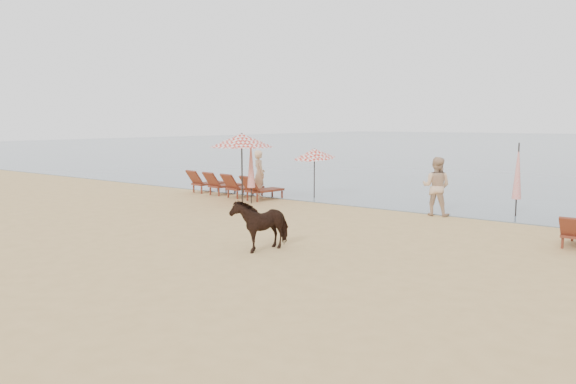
# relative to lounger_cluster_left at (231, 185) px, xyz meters

# --- Properties ---
(ground) EXTENTS (120.00, 120.00, 0.00)m
(ground) POSITION_rel_lounger_cluster_left_xyz_m (6.34, -9.47, -0.48)
(ground) COLOR tan
(ground) RESTS_ON ground
(lounger_cluster_left) EXTENTS (4.53, 2.41, 0.69)m
(lounger_cluster_left) POSITION_rel_lounger_cluster_left_xyz_m (0.00, 0.00, 0.00)
(lounger_cluster_left) COLOR maroon
(lounger_cluster_left) RESTS_ON ground
(umbrella_open_left_a) EXTENTS (2.37, 2.37, 2.70)m
(umbrella_open_left_a) POSITION_rel_lounger_cluster_left_xyz_m (2.03, -1.61, 1.95)
(umbrella_open_left_a) COLOR black
(umbrella_open_left_a) RESTS_ON ground
(umbrella_open_left_b) EXTENTS (1.66, 1.69, 2.12)m
(umbrella_open_left_b) POSITION_rel_lounger_cluster_left_xyz_m (3.15, 1.55, 1.36)
(umbrella_open_left_b) COLOR black
(umbrella_open_left_b) RESTS_ON ground
(umbrella_closed_left) EXTENTS (0.30, 0.30, 2.49)m
(umbrella_closed_left) POSITION_rel_lounger_cluster_left_xyz_m (2.04, -1.10, 1.06)
(umbrella_closed_left) COLOR black
(umbrella_closed_left) RESTS_ON ground
(umbrella_closed_right) EXTENTS (0.30, 0.30, 2.44)m
(umbrella_closed_right) POSITION_rel_lounger_cluster_left_xyz_m (11.02, 1.78, 1.02)
(umbrella_closed_right) COLOR black
(umbrella_closed_right) RESTS_ON ground
(cow) EXTENTS (0.90, 1.58, 1.26)m
(cow) POSITION_rel_lounger_cluster_left_xyz_m (7.32, -6.87, 0.16)
(cow) COLOR black
(cow) RESTS_ON ground
(beachgoer_left) EXTENTS (0.85, 0.77, 1.96)m
(beachgoer_left) POSITION_rel_lounger_cluster_left_xyz_m (1.26, 0.33, 0.50)
(beachgoer_left) COLOR #DEB58B
(beachgoer_left) RESTS_ON ground
(beachgoer_right_a) EXTENTS (1.04, 0.86, 1.95)m
(beachgoer_right_a) POSITION_rel_lounger_cluster_left_xyz_m (8.80, 0.47, 0.50)
(beachgoer_right_a) COLOR tan
(beachgoer_right_a) RESTS_ON ground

